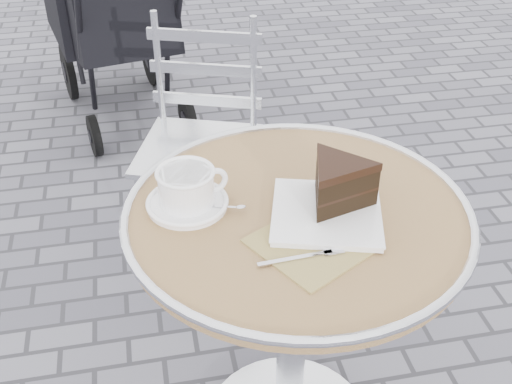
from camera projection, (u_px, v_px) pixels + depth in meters
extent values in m
cylinder|color=silver|center=(292.00, 335.00, 1.52)|extent=(0.07, 0.07, 0.67)
cylinder|color=tan|center=(297.00, 217.00, 1.31)|extent=(0.70, 0.70, 0.03)
torus|color=silver|center=(298.00, 211.00, 1.31)|extent=(0.72, 0.72, 0.02)
cylinder|color=white|center=(187.00, 204.00, 1.32)|extent=(0.16, 0.16, 0.01)
cylinder|color=white|center=(186.00, 187.00, 1.29)|extent=(0.13, 0.13, 0.07)
torus|color=white|center=(215.00, 180.00, 1.31)|extent=(0.06, 0.02, 0.06)
cylinder|color=beige|center=(185.00, 174.00, 1.27)|extent=(0.10, 0.10, 0.01)
cube|color=#967E52|center=(311.00, 244.00, 1.22)|extent=(0.26, 0.26, 0.00)
cube|color=white|center=(326.00, 214.00, 1.28)|extent=(0.26, 0.26, 0.01)
cylinder|color=silver|center=(144.00, 228.00, 2.10)|extent=(0.02, 0.02, 0.42)
cylinder|color=silver|center=(239.00, 237.00, 2.06)|extent=(0.02, 0.02, 0.42)
cylinder|color=silver|center=(169.00, 176.00, 2.36)|extent=(0.02, 0.02, 0.42)
cylinder|color=silver|center=(254.00, 183.00, 2.32)|extent=(0.02, 0.02, 0.42)
cube|color=silver|center=(198.00, 150.00, 2.09)|extent=(0.48, 0.48, 0.02)
cube|color=black|center=(116.00, 18.00, 2.91)|extent=(0.56, 0.76, 0.41)
cylinder|color=black|center=(95.00, 136.00, 2.83)|extent=(0.07, 0.19, 0.18)
cylinder|color=black|center=(188.00, 117.00, 2.97)|extent=(0.07, 0.19, 0.18)
cylinder|color=black|center=(69.00, 71.00, 3.27)|extent=(0.09, 0.29, 0.29)
cylinder|color=black|center=(151.00, 58.00, 3.41)|extent=(0.09, 0.29, 0.29)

